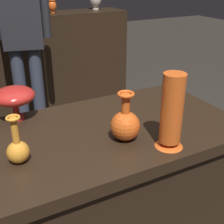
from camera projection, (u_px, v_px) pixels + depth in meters
display_plinth at (101, 204)px, 1.42m from camera, size 1.20×0.64×0.80m
back_display_shelf at (9, 66)px, 3.15m from camera, size 2.60×0.40×0.99m
vase_centerpiece at (125, 124)px, 1.16m from camera, size 0.12×0.12×0.20m
vase_tall_behind at (18, 149)px, 1.03m from camera, size 0.08×0.08×0.17m
vase_left_accent at (14, 97)px, 1.30m from camera, size 0.18×0.18×0.15m
vase_right_accent at (172, 113)px, 1.09m from camera, size 0.11×0.11×0.28m
shelf_vase_right at (52, 6)px, 3.13m from camera, size 0.09×0.09×0.13m
shelf_vase_center at (0, 3)px, 2.84m from camera, size 0.08×0.08×0.25m
visitor_center_back at (22, 29)px, 2.49m from camera, size 0.46×0.25×1.62m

